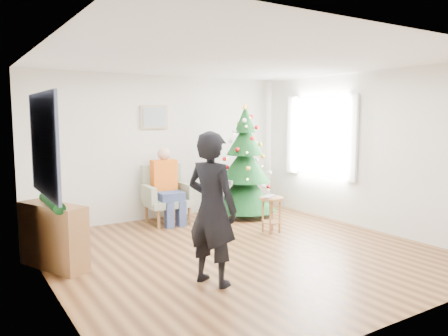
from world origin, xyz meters
TOP-DOWN VIEW (x-y plane):
  - floor at (0.00, 0.00)m, footprint 5.00×5.00m
  - ceiling at (0.00, 0.00)m, footprint 5.00×5.00m
  - wall_back at (0.00, 2.50)m, footprint 5.00×0.00m
  - wall_front at (0.00, -2.50)m, footprint 5.00×0.00m
  - wall_left at (-2.50, 0.00)m, footprint 0.00×5.00m
  - wall_right at (2.50, 0.00)m, footprint 0.00×5.00m
  - window_panel at (2.47, 1.00)m, footprint 0.04×1.30m
  - curtains at (2.44, 1.00)m, footprint 0.05×1.75m
  - christmas_tree at (1.31, 1.78)m, footprint 1.18×1.18m
  - stool at (0.96, 0.54)m, footprint 0.39×0.39m
  - laptop at (0.96, 0.54)m, footprint 0.38×0.35m
  - armchair at (-0.17, 2.07)m, footprint 0.82×0.75m
  - seated_person at (-0.18, 2.01)m, footprint 0.45×0.64m
  - standing_man at (-0.95, -0.80)m, footprint 0.62×0.73m
  - game_controller at (-0.76, -0.83)m, footprint 0.08×0.13m
  - console at (-2.33, 0.69)m, footprint 0.69×1.03m
  - garland at (-2.33, 0.69)m, footprint 0.14×0.90m
  - tapestry at (-2.46, 0.30)m, footprint 0.03×1.50m
  - framed_picture at (-0.20, 2.46)m, footprint 0.52×0.05m

SIDE VIEW (x-z plane):
  - floor at x=0.00m, z-range 0.00..0.00m
  - stool at x=0.96m, z-range 0.01..0.59m
  - armchair at x=-0.17m, z-range -0.13..0.88m
  - console at x=-2.33m, z-range 0.00..0.80m
  - laptop at x=0.96m, z-range 0.58..0.60m
  - seated_person at x=-0.18m, z-range 0.02..1.35m
  - garland at x=-2.33m, z-range 0.75..0.89m
  - standing_man at x=-0.95m, z-range 0.00..1.71m
  - christmas_tree at x=1.31m, z-range -0.11..2.03m
  - game_controller at x=-0.76m, z-range 1.12..1.16m
  - wall_back at x=0.00m, z-range -1.20..3.80m
  - wall_front at x=0.00m, z-range -1.20..3.80m
  - wall_left at x=-2.50m, z-range -1.20..3.80m
  - wall_right at x=2.50m, z-range -1.20..3.80m
  - window_panel at x=2.47m, z-range 0.80..2.20m
  - curtains at x=2.44m, z-range 0.75..2.25m
  - tapestry at x=-2.46m, z-range 0.98..2.12m
  - framed_picture at x=-0.20m, z-range 1.64..2.06m
  - ceiling at x=0.00m, z-range 2.60..2.60m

